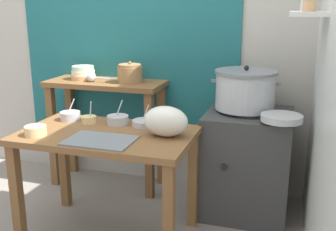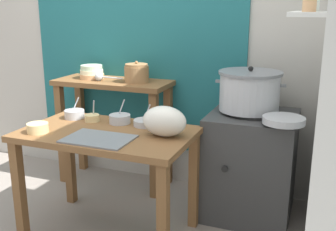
{
  "view_description": "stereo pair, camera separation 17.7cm",
  "coord_description": "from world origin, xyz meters",
  "px_view_note": "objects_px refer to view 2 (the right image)",
  "views": [
    {
      "loc": [
        1.19,
        -2.12,
        1.5
      ],
      "look_at": [
        0.46,
        0.24,
        0.82
      ],
      "focal_mm": 43.28,
      "sensor_mm": 36.0,
      "label": 1
    },
    {
      "loc": [
        1.35,
        -2.06,
        1.5
      ],
      "look_at": [
        0.46,
        0.24,
        0.82
      ],
      "focal_mm": 43.28,
      "sensor_mm": 36.0,
      "label": 2
    }
  ],
  "objects_px": {
    "back_shelf_table": "(114,106)",
    "stove_block": "(251,164)",
    "prep_bowl_1": "(74,114)",
    "steamer_pot": "(250,91)",
    "ladle": "(100,77)",
    "prep_bowl_2": "(38,128)",
    "prep_bowl_4": "(92,118)",
    "prep_bowl_0": "(120,118)",
    "prep_bowl_3": "(146,122)",
    "serving_tray": "(99,139)",
    "wide_pan": "(284,120)",
    "prep_table": "(107,147)",
    "clay_pot": "(137,73)",
    "plastic_bag": "(164,121)",
    "bowl_stack_enamel": "(92,72)"
  },
  "relations": [
    {
      "from": "serving_tray",
      "to": "prep_bowl_1",
      "type": "height_order",
      "value": "prep_bowl_1"
    },
    {
      "from": "prep_bowl_1",
      "to": "prep_bowl_3",
      "type": "xyz_separation_m",
      "value": [
        0.55,
        0.01,
        -0.01
      ]
    },
    {
      "from": "clay_pot",
      "to": "serving_tray",
      "type": "xyz_separation_m",
      "value": [
        0.18,
        -0.91,
        -0.25
      ]
    },
    {
      "from": "ladle",
      "to": "serving_tray",
      "type": "distance_m",
      "value": 0.99
    },
    {
      "from": "stove_block",
      "to": "prep_bowl_4",
      "type": "xyz_separation_m",
      "value": [
        -1.03,
        -0.45,
        0.36
      ]
    },
    {
      "from": "ladle",
      "to": "prep_bowl_1",
      "type": "relative_size",
      "value": 1.75
    },
    {
      "from": "stove_block",
      "to": "clay_pot",
      "type": "relative_size",
      "value": 3.99
    },
    {
      "from": "ladle",
      "to": "plastic_bag",
      "type": "height_order",
      "value": "ladle"
    },
    {
      "from": "bowl_stack_enamel",
      "to": "plastic_bag",
      "type": "bearing_deg",
      "value": -37.24
    },
    {
      "from": "bowl_stack_enamel",
      "to": "wide_pan",
      "type": "xyz_separation_m",
      "value": [
        1.61,
        -0.38,
        -0.15
      ]
    },
    {
      "from": "wide_pan",
      "to": "prep_bowl_2",
      "type": "xyz_separation_m",
      "value": [
        -1.44,
        -0.56,
        -0.05
      ]
    },
    {
      "from": "wide_pan",
      "to": "prep_bowl_1",
      "type": "height_order",
      "value": "prep_bowl_1"
    },
    {
      "from": "clay_pot",
      "to": "steamer_pot",
      "type": "bearing_deg",
      "value": -6.8
    },
    {
      "from": "prep_bowl_3",
      "to": "prep_bowl_4",
      "type": "height_order",
      "value": "prep_bowl_4"
    },
    {
      "from": "prep_bowl_3",
      "to": "prep_bowl_4",
      "type": "relative_size",
      "value": 1.04
    },
    {
      "from": "bowl_stack_enamel",
      "to": "prep_bowl_4",
      "type": "distance_m",
      "value": 0.73
    },
    {
      "from": "back_shelf_table",
      "to": "ladle",
      "type": "bearing_deg",
      "value": -142.95
    },
    {
      "from": "prep_table",
      "to": "prep_bowl_3",
      "type": "height_order",
      "value": "prep_bowl_3"
    },
    {
      "from": "stove_block",
      "to": "clay_pot",
      "type": "height_order",
      "value": "clay_pot"
    },
    {
      "from": "ladle",
      "to": "prep_bowl_0",
      "type": "bearing_deg",
      "value": -48.35
    },
    {
      "from": "serving_tray",
      "to": "clay_pot",
      "type": "bearing_deg",
      "value": 101.0
    },
    {
      "from": "clay_pot",
      "to": "prep_bowl_4",
      "type": "height_order",
      "value": "clay_pot"
    },
    {
      "from": "prep_bowl_0",
      "to": "prep_bowl_4",
      "type": "xyz_separation_m",
      "value": [
        -0.2,
        -0.03,
        -0.01
      ]
    },
    {
      "from": "bowl_stack_enamel",
      "to": "stove_block",
      "type": "bearing_deg",
      "value": -6.18
    },
    {
      "from": "prep_bowl_2",
      "to": "prep_bowl_4",
      "type": "relative_size",
      "value": 0.87
    },
    {
      "from": "serving_tray",
      "to": "wide_pan",
      "type": "distance_m",
      "value": 1.15
    },
    {
      "from": "stove_block",
      "to": "prep_bowl_4",
      "type": "distance_m",
      "value": 1.18
    },
    {
      "from": "ladle",
      "to": "plastic_bag",
      "type": "xyz_separation_m",
      "value": [
        0.82,
        -0.63,
        -0.12
      ]
    },
    {
      "from": "prep_table",
      "to": "prep_bowl_0",
      "type": "relative_size",
      "value": 6.71
    },
    {
      "from": "prep_table",
      "to": "ladle",
      "type": "height_order",
      "value": "ladle"
    },
    {
      "from": "serving_tray",
      "to": "prep_bowl_3",
      "type": "height_order",
      "value": "prep_bowl_3"
    },
    {
      "from": "bowl_stack_enamel",
      "to": "prep_bowl_4",
      "type": "height_order",
      "value": "bowl_stack_enamel"
    },
    {
      "from": "steamer_pot",
      "to": "ladle",
      "type": "height_order",
      "value": "steamer_pot"
    },
    {
      "from": "prep_table",
      "to": "back_shelf_table",
      "type": "xyz_separation_m",
      "value": [
        -0.35,
        0.74,
        0.07
      ]
    },
    {
      "from": "wide_pan",
      "to": "prep_bowl_1",
      "type": "relative_size",
      "value": 1.79
    },
    {
      "from": "prep_bowl_2",
      "to": "prep_bowl_3",
      "type": "height_order",
      "value": "prep_bowl_3"
    },
    {
      "from": "prep_table",
      "to": "prep_bowl_1",
      "type": "bearing_deg",
      "value": 153.0
    },
    {
      "from": "ladle",
      "to": "back_shelf_table",
      "type": "bearing_deg",
      "value": 37.05
    },
    {
      "from": "back_shelf_table",
      "to": "prep_bowl_3",
      "type": "bearing_deg",
      "value": -45.06
    },
    {
      "from": "clay_pot",
      "to": "ladle",
      "type": "relative_size",
      "value": 0.76
    },
    {
      "from": "prep_bowl_1",
      "to": "prep_bowl_3",
      "type": "relative_size",
      "value": 0.92
    },
    {
      "from": "stove_block",
      "to": "prep_bowl_0",
      "type": "xyz_separation_m",
      "value": [
        -0.83,
        -0.42,
        0.37
      ]
    },
    {
      "from": "back_shelf_table",
      "to": "stove_block",
      "type": "bearing_deg",
      "value": -6.28
    },
    {
      "from": "clay_pot",
      "to": "ladle",
      "type": "height_order",
      "value": "clay_pot"
    },
    {
      "from": "back_shelf_table",
      "to": "ladle",
      "type": "xyz_separation_m",
      "value": [
        -0.08,
        -0.06,
        0.26
      ]
    },
    {
      "from": "back_shelf_table",
      "to": "prep_bowl_1",
      "type": "distance_m",
      "value": 0.55
    },
    {
      "from": "stove_block",
      "to": "prep_bowl_3",
      "type": "xyz_separation_m",
      "value": [
        -0.64,
        -0.41,
        0.36
      ]
    },
    {
      "from": "prep_bowl_0",
      "to": "bowl_stack_enamel",
      "type": "bearing_deg",
      "value": 134.5
    },
    {
      "from": "wide_pan",
      "to": "prep_bowl_3",
      "type": "xyz_separation_m",
      "value": [
        -0.87,
        -0.18,
        -0.06
      ]
    },
    {
      "from": "bowl_stack_enamel",
      "to": "steamer_pot",
      "type": "bearing_deg",
      "value": -5.52
    }
  ]
}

